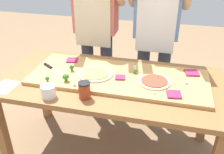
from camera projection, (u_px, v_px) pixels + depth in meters
The scene contains 23 objects.
ground_plane at pixel (110, 151), 2.32m from camera, with size 8.00×8.00×0.00m, color #896B4C.
prep_table at pixel (110, 90), 2.00m from camera, with size 1.71×0.83×0.75m.
cutting_board at pixel (118, 77), 1.97m from camera, with size 1.36×0.53×0.03m, color tan.
chefs_knife at pixel (51, 68), 2.07m from camera, with size 0.24×0.16×0.02m.
pizza_whole_tomato_red at pixel (154, 81), 1.87m from camera, with size 0.24×0.24×0.02m.
pizza_whole_pesto_green at pixel (95, 73), 1.98m from camera, with size 0.27×0.27×0.02m.
pizza_slice_center at pixel (120, 77), 1.93m from camera, with size 0.07×0.07×0.01m, color #9E234C.
pizza_slice_near_left at pixel (174, 94), 1.72m from camera, with size 0.10×0.10×0.01m, color #9E234C.
pizza_slice_far_left at pixel (72, 60), 2.19m from camera, with size 0.09×0.09×0.01m, color #9E234C.
pizza_slice_near_right at pixel (192, 73), 1.99m from camera, with size 0.10×0.10×0.01m, color #9E234C.
broccoli_floret_center_right at pixel (66, 77), 1.87m from camera, with size 0.05×0.05×0.06m.
broccoli_floret_center_left at pixel (135, 70), 1.98m from camera, with size 0.03×0.03×0.04m.
broccoli_floret_back_left at pixel (72, 67), 2.02m from camera, with size 0.04×0.04×0.05m.
broccoli_floret_front_left at pixel (47, 79), 1.87m from camera, with size 0.03×0.03×0.05m.
cheese_crumble_a at pixel (135, 67), 2.06m from camera, with size 0.02×0.02×0.02m, color white.
cheese_crumble_b at pixel (154, 93), 1.74m from camera, with size 0.01×0.01×0.01m, color silver.
cheese_crumble_c at pixel (74, 85), 1.83m from camera, with size 0.02×0.02×0.02m, color silver.
cheese_crumble_d at pixel (186, 83), 1.85m from camera, with size 0.02×0.02×0.02m, color white.
flour_cup at pixel (48, 92), 1.74m from camera, with size 0.10×0.10×0.09m.
sauce_jar at pixel (84, 90), 1.72m from camera, with size 0.08×0.08×0.12m.
recipe_note at pixel (5, 87), 1.87m from camera, with size 0.14×0.18×0.00m, color white.
cook_left at pixel (96, 22), 2.42m from camera, with size 0.54×0.39×1.67m.
cook_right at pixel (157, 26), 2.30m from camera, with size 0.54×0.39×1.67m.
Camera 1 is at (0.42, -1.64, 1.73)m, focal length 40.99 mm.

